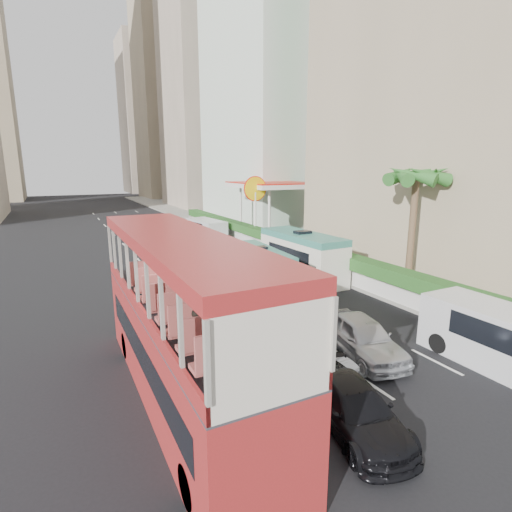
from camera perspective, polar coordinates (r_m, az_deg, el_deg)
ground_plane at (r=15.79m, az=11.88°, el=-13.75°), size 200.00×200.00×0.00m
double_decker_bus at (r=12.14m, az=-10.50°, el=-8.92°), size 2.50×11.00×5.06m
car_silver_lane_a at (r=14.48m, az=6.48°, el=-16.11°), size 2.18×4.24×1.33m
car_silver_lane_b at (r=16.01m, az=14.77°, el=-13.52°), size 2.54×4.64×1.50m
car_black at (r=12.11m, az=13.71°, el=-22.77°), size 2.53×4.51×1.24m
van_asset at (r=29.54m, az=-6.68°, el=-1.05°), size 3.10×5.11×1.33m
minibus_near at (r=22.25m, az=0.42°, el=-2.17°), size 2.30×5.79×2.51m
minibus_far at (r=25.19m, az=6.59°, el=-0.04°), size 2.42×6.63×2.91m
panel_van_near at (r=16.69m, az=31.55°, el=-10.00°), size 2.11×5.28×2.11m
panel_van_far at (r=38.63m, az=-7.08°, el=3.69°), size 2.50×5.17×2.00m
sidewalk at (r=40.76m, az=-0.30°, el=2.96°), size 6.00×120.00×0.18m
kerb_wall at (r=29.87m, az=4.42°, el=0.49°), size 0.30×44.00×1.00m
hedge at (r=29.70m, az=4.45°, el=2.10°), size 1.10×44.00×0.70m
palm_tree at (r=22.80m, az=21.32°, el=2.77°), size 0.36×0.36×6.40m
shell_station at (r=39.11m, az=2.34°, el=6.47°), size 6.50×8.00×5.50m
tower_mid at (r=76.18m, az=-6.07°, el=26.28°), size 16.00×16.00×50.00m
tower_far_a at (r=97.64m, az=-12.08°, el=21.25°), size 14.00×14.00×44.00m
tower_far_b at (r=118.52m, az=-14.99°, el=18.56°), size 14.00×14.00×40.00m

